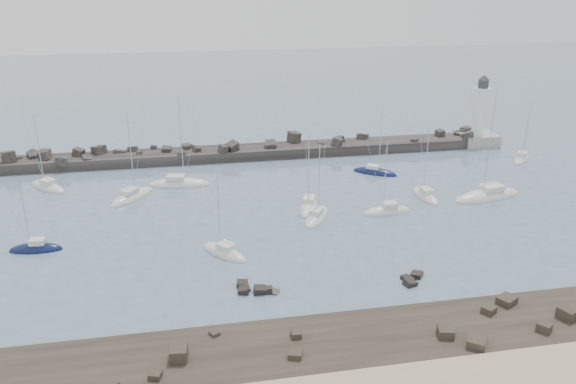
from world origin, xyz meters
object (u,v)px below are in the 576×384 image
at_px(sailboat_4, 179,184).
at_px(sailboat_11, 487,197).
at_px(sailboat_7, 317,217).
at_px(sailboat_6, 309,207).
at_px(lighthouse, 478,129).
at_px(sailboat_12, 521,159).
at_px(sailboat_8, 375,173).
at_px(sailboat_3, 132,197).
at_px(sailboat_1, 48,188).
at_px(sailboat_5, 224,253).
at_px(sailboat_2, 36,249).
at_px(sailboat_10, 425,196).
at_px(sailboat_9, 387,212).

relative_size(sailboat_4, sailboat_11, 0.86).
xyz_separation_m(sailboat_7, sailboat_11, (27.53, 2.77, 0.01)).
distance_m(sailboat_6, sailboat_11, 27.89).
relative_size(lighthouse, sailboat_12, 1.26).
xyz_separation_m(lighthouse, sailboat_8, (-25.99, -13.44, -2.96)).
bearing_deg(sailboat_8, sailboat_3, -174.07).
bearing_deg(sailboat_4, lighthouse, 12.54).
bearing_deg(sailboat_1, sailboat_3, -26.91).
xyz_separation_m(sailboat_5, sailboat_8, (27.93, 25.26, -0.01)).
distance_m(sailboat_3, sailboat_4, 8.41).
height_order(lighthouse, sailboat_1, lighthouse).
bearing_deg(sailboat_2, sailboat_4, 49.04).
bearing_deg(sailboat_6, sailboat_2, -169.02).
height_order(lighthouse, sailboat_12, lighthouse).
xyz_separation_m(sailboat_6, sailboat_10, (18.52, 0.90, -0.01)).
distance_m(sailboat_5, sailboat_9, 25.43).
height_order(sailboat_7, sailboat_11, sailboat_11).
relative_size(lighthouse, sailboat_9, 1.26).
relative_size(sailboat_1, sailboat_5, 1.12).
height_order(lighthouse, sailboat_5, lighthouse).
height_order(sailboat_2, sailboat_8, sailboat_8).
xyz_separation_m(lighthouse, sailboat_5, (-53.93, -38.70, -2.96)).
bearing_deg(sailboat_10, sailboat_2, -171.77).
distance_m(lighthouse, sailboat_10, 33.87).
bearing_deg(sailboat_8, sailboat_9, -103.25).
relative_size(lighthouse, sailboat_1, 1.12).
xyz_separation_m(sailboat_7, sailboat_12, (43.23, 18.78, 0.01)).
bearing_deg(lighthouse, sailboat_12, -75.36).
height_order(lighthouse, sailboat_6, lighthouse).
height_order(lighthouse, sailboat_3, lighthouse).
bearing_deg(sailboat_5, sailboat_3, 120.35).
bearing_deg(sailboat_7, sailboat_8, 49.65).
distance_m(sailboat_3, sailboat_7, 28.91).
bearing_deg(sailboat_2, sailboat_12, 15.43).
height_order(sailboat_3, sailboat_4, sailboat_4).
height_order(sailboat_9, sailboat_10, sailboat_10).
xyz_separation_m(sailboat_5, sailboat_10, (31.86, 13.17, 0.00)).
height_order(sailboat_4, sailboat_10, sailboat_4).
relative_size(sailboat_8, sailboat_11, 0.66).
bearing_deg(sailboat_4, sailboat_11, -17.10).
relative_size(sailboat_6, sailboat_9, 1.06).
bearing_deg(sailboat_9, sailboat_2, -176.09).
bearing_deg(lighthouse, sailboat_10, -130.84).
distance_m(lighthouse, sailboat_7, 50.41).
relative_size(sailboat_3, sailboat_11, 0.76).
distance_m(sailboat_4, sailboat_10, 39.09).
bearing_deg(sailboat_10, sailboat_9, -149.13).
height_order(sailboat_6, sailboat_11, sailboat_11).
height_order(sailboat_7, sailboat_8, sailboat_7).
relative_size(sailboat_8, sailboat_12, 1.05).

